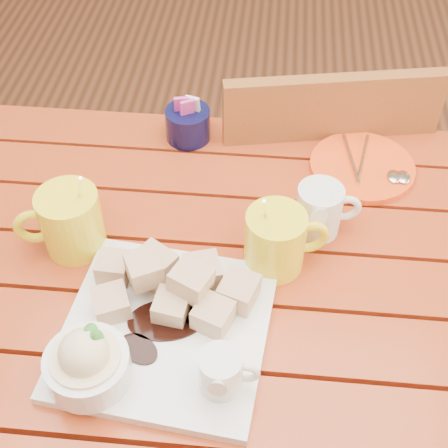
# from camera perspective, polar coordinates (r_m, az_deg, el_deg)

# --- Properties ---
(table) EXTENTS (1.20, 0.79, 0.75)m
(table) POSITION_cam_1_polar(r_m,az_deg,el_deg) (1.07, -1.78, -7.95)
(table) COLOR #9A2F13
(table) RESTS_ON ground
(dessert_plate) EXTENTS (0.32, 0.32, 0.12)m
(dessert_plate) POSITION_cam_1_polar(r_m,az_deg,el_deg) (0.89, -6.90, -9.56)
(dessert_plate) COLOR white
(dessert_plate) RESTS_ON table
(coffee_mug_left) EXTENTS (0.14, 0.10, 0.16)m
(coffee_mug_left) POSITION_cam_1_polar(r_m,az_deg,el_deg) (1.01, -13.98, 0.28)
(coffee_mug_left) COLOR yellow
(coffee_mug_left) RESTS_ON table
(coffee_mug_right) EXTENTS (0.13, 0.09, 0.16)m
(coffee_mug_right) POSITION_cam_1_polar(r_m,az_deg,el_deg) (0.96, 4.87, -1.47)
(coffee_mug_right) COLOR yellow
(coffee_mug_right) RESTS_ON table
(cream_pitcher) EXTENTS (0.11, 0.09, 0.09)m
(cream_pitcher) POSITION_cam_1_polar(r_m,az_deg,el_deg) (1.02, 8.80, 1.32)
(cream_pitcher) COLOR white
(cream_pitcher) RESTS_ON table
(sugar_caddy) EXTENTS (0.09, 0.09, 0.09)m
(sugar_caddy) POSITION_cam_1_polar(r_m,az_deg,el_deg) (1.20, -3.32, 9.17)
(sugar_caddy) COLOR black
(sugar_caddy) RESTS_ON table
(orange_saucer) EXTENTS (0.19, 0.19, 0.02)m
(orange_saucer) POSITION_cam_1_polar(r_m,az_deg,el_deg) (1.17, 12.60, 5.12)
(orange_saucer) COLOR #FF4D16
(orange_saucer) RESTS_ON table
(chair_far) EXTENTS (0.49, 0.49, 0.88)m
(chair_far) POSITION_cam_1_polar(r_m,az_deg,el_deg) (1.49, 7.51, 2.92)
(chair_far) COLOR brown
(chair_far) RESTS_ON ground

